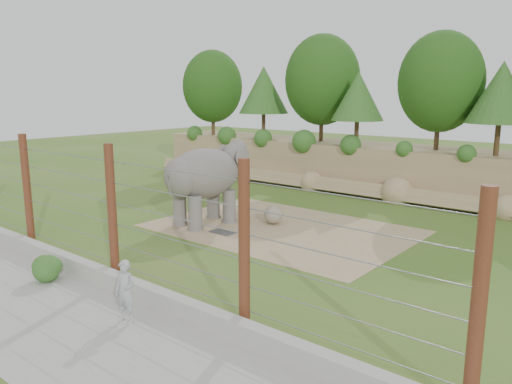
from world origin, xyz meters
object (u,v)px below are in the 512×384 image
Objects in this scene: stone_ball at (273,215)px; barrier_fence at (112,213)px; zookeeper at (125,292)px; elephant at (204,185)px.

stone_ball is 8.02m from barrier_fence.
stone_ball is 9.77m from zookeeper.
elephant is 3.11m from stone_ball.
barrier_fence reaches higher than stone_ball.
stone_ball is at bearing 92.09° from zookeeper.
zookeeper is at bearing -73.56° from stone_ball.
barrier_fence is (0.19, -7.86, 1.59)m from stone_ball.
elephant is at bearing 108.97° from zookeeper.
stone_ball is at bearing 45.92° from elephant.
barrier_fence reaches higher than elephant.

